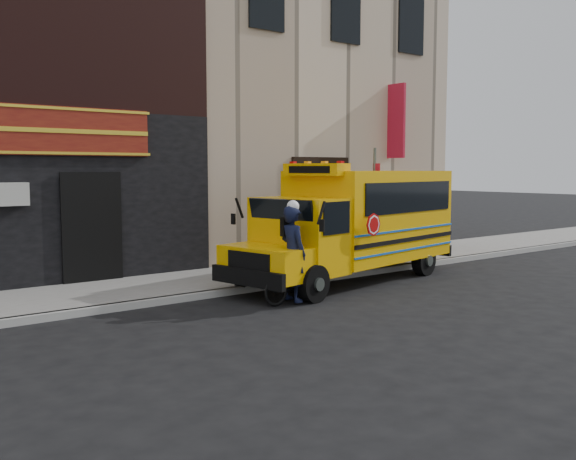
% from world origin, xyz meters
% --- Properties ---
extents(ground, '(120.00, 120.00, 0.00)m').
position_xyz_m(ground, '(0.00, 0.00, 0.00)').
color(ground, black).
rests_on(ground, ground).
extents(curb, '(40.00, 0.20, 0.15)m').
position_xyz_m(curb, '(0.00, 2.60, 0.07)').
color(curb, '#989792').
rests_on(curb, ground).
extents(sidewalk, '(40.00, 3.00, 0.15)m').
position_xyz_m(sidewalk, '(0.00, 4.10, 0.07)').
color(sidewalk, '#615E5B').
rests_on(sidewalk, ground).
extents(building, '(20.00, 10.70, 12.00)m').
position_xyz_m(building, '(-0.04, 10.45, 6.13)').
color(building, '#BEA98F').
rests_on(building, sidewalk).
extents(school_bus, '(7.17, 3.32, 2.92)m').
position_xyz_m(school_bus, '(2.38, 2.26, 1.51)').
color(school_bus, black).
rests_on(school_bus, ground).
extents(sign_pole, '(0.08, 0.29, 3.36)m').
position_xyz_m(sign_pole, '(3.77, 2.95, 1.85)').
color(sign_pole, '#474F4A').
rests_on(sign_pole, ground).
extents(bicycle, '(1.61, 0.53, 0.95)m').
position_xyz_m(bicycle, '(-0.60, 1.00, 0.48)').
color(bicycle, black).
rests_on(bicycle, ground).
extents(cyclist, '(0.51, 0.75, 1.99)m').
position_xyz_m(cyclist, '(-0.62, 1.01, 1.00)').
color(cyclist, black).
rests_on(cyclist, ground).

